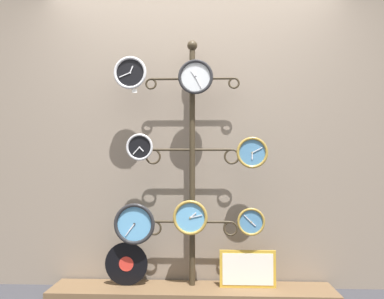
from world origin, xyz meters
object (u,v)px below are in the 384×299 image
object	(u,v)px
display_stand	(192,204)
clock_middle_left	(140,147)
clock_bottom_center	(190,218)
picture_frame	(248,269)
vinyl_record	(126,264)
clock_top_left	(130,73)
clock_bottom_left	(134,224)
clock_middle_right	(252,153)
clock_top_center	(196,77)
clock_bottom_right	(251,222)

from	to	relation	value
display_stand	clock_middle_left	world-z (taller)	display_stand
clock_bottom_center	picture_frame	size ratio (longest dim) A/B	0.62
clock_bottom_center	vinyl_record	distance (m)	0.63
display_stand	clock_top_left	xyz separation A→B (m)	(-0.49, -0.10, 1.04)
picture_frame	clock_bottom_left	bearing A→B (deg)	-177.09
clock_top_left	vinyl_record	bearing A→B (deg)	120.23
clock_middle_left	clock_bottom_left	size ratio (longest dim) A/B	0.66
display_stand	clock_bottom_center	bearing A→B (deg)	-97.81
display_stand	clock_middle_right	distance (m)	0.63
clock_bottom_left	clock_bottom_center	size ratio (longest dim) A/B	1.19
clock_top_left	clock_top_center	size ratio (longest dim) A/B	0.95
clock_middle_right	clock_bottom_center	distance (m)	0.70
clock_middle_left	clock_middle_right	world-z (taller)	clock_middle_left
clock_bottom_left	clock_bottom_center	xyz separation A→B (m)	(0.44, 0.01, 0.05)
display_stand	picture_frame	size ratio (longest dim) A/B	4.65
clock_middle_right	picture_frame	distance (m)	0.91
clock_middle_left	clock_bottom_right	distance (m)	1.04
clock_middle_left	vinyl_record	distance (m)	0.93
clock_middle_right	display_stand	bearing A→B (deg)	168.68
clock_bottom_left	clock_bottom_center	distance (m)	0.44
clock_top_left	clock_middle_left	distance (m)	0.59
vinyl_record	clock_top_center	bearing A→B (deg)	-4.72
clock_middle_left	picture_frame	xyz separation A→B (m)	(0.84, 0.04, -0.95)
clock_bottom_left	clock_middle_left	bearing A→B (deg)	4.54
clock_middle_right	vinyl_record	distance (m)	1.32
clock_bottom_left	picture_frame	distance (m)	0.95
vinyl_record	picture_frame	bearing A→B (deg)	-0.40
clock_bottom_center	clock_top_center	bearing A→B (deg)	0.19
clock_top_left	clock_middle_left	world-z (taller)	clock_top_left
clock_top_center	clock_bottom_right	bearing A→B (deg)	-2.01
clock_middle_right	picture_frame	size ratio (longest dim) A/B	0.56
clock_bottom_center	clock_bottom_right	size ratio (longest dim) A/B	1.27
clock_top_center	clock_bottom_right	world-z (taller)	clock_top_center
display_stand	clock_middle_right	bearing A→B (deg)	-11.32
clock_bottom_right	picture_frame	bearing A→B (deg)	112.45
clock_middle_left	clock_middle_right	xyz separation A→B (m)	(0.88, -0.00, -0.04)
display_stand	clock_middle_right	size ratio (longest dim) A/B	8.30
display_stand	clock_bottom_left	distance (m)	0.48
clock_middle_left	clock_middle_right	bearing A→B (deg)	-0.30
display_stand	picture_frame	bearing A→B (deg)	-6.22
clock_bottom_left	vinyl_record	bearing A→B (deg)	144.77
clock_middle_left	clock_bottom_left	bearing A→B (deg)	-175.46
clock_bottom_center	display_stand	bearing A→B (deg)	82.19
vinyl_record	clock_middle_right	bearing A→B (deg)	-3.08
display_stand	clock_middle_left	size ratio (longest dim) A/B	9.52
clock_middle_right	clock_top_center	bearing A→B (deg)	178.99
clock_top_center	clock_bottom_right	distance (m)	1.21
display_stand	clock_bottom_center	xyz separation A→B (m)	(-0.01, -0.09, -0.09)
clock_middle_right	clock_bottom_right	size ratio (longest dim) A/B	1.14
display_stand	clock_middle_left	distance (m)	0.62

